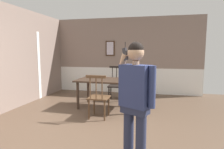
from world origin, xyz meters
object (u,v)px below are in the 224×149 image
object	(u,v)px
dining_table	(109,83)
chair_near_window	(98,97)
chair_by_doorway	(116,84)
person_figure	(136,96)

from	to	relation	value
dining_table	chair_near_window	xyz separation A→B (m)	(-0.02, -0.85, -0.18)
chair_near_window	chair_by_doorway	size ratio (longest dim) A/B	0.96
chair_near_window	chair_by_doorway	world-z (taller)	chair_by_doorway
chair_near_window	person_figure	size ratio (longest dim) A/B	0.61
chair_near_window	dining_table	bearing A→B (deg)	88.90
chair_near_window	chair_by_doorway	xyz separation A→B (m)	(0.05, 1.70, -0.01)
dining_table	chair_near_window	bearing A→B (deg)	-91.63
chair_by_doorway	dining_table	bearing A→B (deg)	84.65
chair_near_window	person_figure	distance (m)	1.89
chair_near_window	chair_by_doorway	distance (m)	1.70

